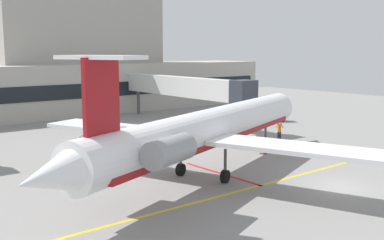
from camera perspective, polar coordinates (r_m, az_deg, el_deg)
The scene contains 8 objects.
ground at distance 31.93m, azimuth 17.68°, elevation -8.07°, with size 120.00×120.00×0.11m.
terminal_building at distance 68.92m, azimuth -14.28°, elevation 6.43°, with size 64.54×11.40×19.37m.
jet_bridge_west at distance 56.47m, azimuth -0.75°, elevation 4.06°, with size 2.40×23.20×5.78m.
regional_jet at distance 32.34m, azimuth 1.98°, elevation -1.16°, with size 31.63×25.17×8.66m.
baggage_tug at distance 59.12m, azimuth 9.93°, elevation 0.69°, with size 3.91×3.19×1.91m.
marshaller at distance 46.27m, azimuth 10.73°, elevation -1.39°, with size 0.75×0.51×1.94m.
safety_cone_alpha at distance 40.54m, azimuth 8.82°, elevation -3.81°, with size 0.47×0.47×0.55m.
safety_cone_charlie at distance 46.81m, azimuth 7.92°, elevation -2.12°, with size 0.47×0.47×0.55m.
Camera 1 is at (-25.76, -16.61, 8.89)m, focal length 43.19 mm.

